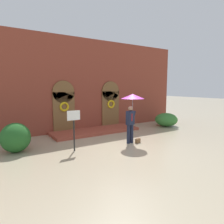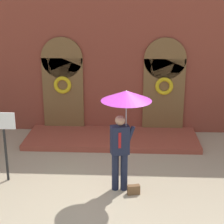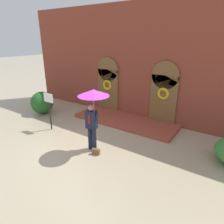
{
  "view_description": "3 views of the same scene",
  "coord_description": "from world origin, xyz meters",
  "px_view_note": "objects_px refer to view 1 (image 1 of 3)",
  "views": [
    {
      "loc": [
        -5.46,
        -7.31,
        2.71
      ],
      "look_at": [
        0.04,
        1.29,
        1.4
      ],
      "focal_mm": 32.0,
      "sensor_mm": 36.0,
      "label": 1
    },
    {
      "loc": [
        0.53,
        -7.58,
        4.36
      ],
      "look_at": [
        0.07,
        1.79,
        1.34
      ],
      "focal_mm": 60.0,
      "sensor_mm": 36.0,
      "label": 2
    },
    {
      "loc": [
        4.66,
        -4.98,
        4.0
      ],
      "look_at": [
        0.24,
        1.57,
        1.06
      ],
      "focal_mm": 32.0,
      "sensor_mm": 36.0,
      "label": 3
    }
  ],
  "objects_px": {
    "sign_post": "(74,124)",
    "shrub_right": "(166,120)",
    "person_with_umbrella": "(132,103)",
    "shrub_left": "(15,138)",
    "handbag": "(138,141)"
  },
  "relations": [
    {
      "from": "shrub_left",
      "to": "sign_post",
      "type": "bearing_deg",
      "value": -29.13
    },
    {
      "from": "person_with_umbrella",
      "to": "handbag",
      "type": "height_order",
      "value": "person_with_umbrella"
    },
    {
      "from": "sign_post",
      "to": "shrub_right",
      "type": "height_order",
      "value": "sign_post"
    },
    {
      "from": "sign_post",
      "to": "shrub_right",
      "type": "xyz_separation_m",
      "value": [
        7.37,
        1.64,
        -0.71
      ]
    },
    {
      "from": "person_with_umbrella",
      "to": "handbag",
      "type": "xyz_separation_m",
      "value": [
        0.22,
        -0.2,
        -1.8
      ]
    },
    {
      "from": "sign_post",
      "to": "shrub_right",
      "type": "bearing_deg",
      "value": 12.51
    },
    {
      "from": "person_with_umbrella",
      "to": "sign_post",
      "type": "distance_m",
      "value": 2.93
    },
    {
      "from": "person_with_umbrella",
      "to": "shrub_right",
      "type": "distance_m",
      "value": 5.17
    },
    {
      "from": "shrub_left",
      "to": "shrub_right",
      "type": "xyz_separation_m",
      "value": [
        9.47,
        0.47,
        -0.16
      ]
    },
    {
      "from": "handbag",
      "to": "sign_post",
      "type": "height_order",
      "value": "sign_post"
    },
    {
      "from": "shrub_right",
      "to": "handbag",
      "type": "bearing_deg",
      "value": -153.47
    },
    {
      "from": "person_with_umbrella",
      "to": "shrub_left",
      "type": "height_order",
      "value": "person_with_umbrella"
    },
    {
      "from": "handbag",
      "to": "shrub_left",
      "type": "distance_m",
      "value": 5.44
    },
    {
      "from": "person_with_umbrella",
      "to": "shrub_left",
      "type": "relative_size",
      "value": 1.93
    },
    {
      "from": "person_with_umbrella",
      "to": "handbag",
      "type": "bearing_deg",
      "value": -41.75
    }
  ]
}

